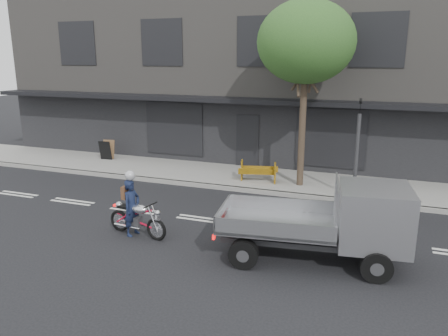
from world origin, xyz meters
TOP-DOWN VIEW (x-y plane):
  - ground at (0.00, 0.00)m, footprint 80.00×80.00m
  - sidewalk at (0.00, 4.70)m, footprint 32.00×3.20m
  - kerb at (0.00, 3.10)m, footprint 32.00×0.20m
  - building_main at (0.00, 11.30)m, footprint 26.00×10.00m
  - street_tree at (2.20, 4.20)m, footprint 3.40×3.40m
  - traffic_light_pole at (4.20, 3.35)m, footprint 0.12×0.12m
  - motorcycle at (-1.20, -1.73)m, footprint 1.93×0.56m
  - rider at (-1.35, -1.73)m, footprint 0.46×0.63m
  - flatbed_ute at (4.51, -1.46)m, footprint 4.58×2.32m
  - construction_barrier at (0.60, 3.94)m, footprint 1.51×0.90m
  - sandwich_board at (-7.01, 5.13)m, footprint 0.60×0.43m

SIDE VIEW (x-z plane):
  - ground at x=0.00m, z-range 0.00..0.00m
  - sidewalk at x=0.00m, z-range 0.00..0.15m
  - kerb at x=0.00m, z-range 0.00..0.15m
  - motorcycle at x=-1.20m, z-range 0.01..1.01m
  - construction_barrier at x=0.60m, z-range 0.15..0.94m
  - sandwich_board at x=-7.01m, z-range 0.15..1.03m
  - rider at x=-1.35m, z-range 0.00..1.58m
  - flatbed_ute at x=4.51m, z-range 0.14..2.18m
  - traffic_light_pole at x=4.20m, z-range -0.10..3.40m
  - building_main at x=0.00m, z-range 0.00..8.00m
  - street_tree at x=2.20m, z-range 1.90..8.65m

